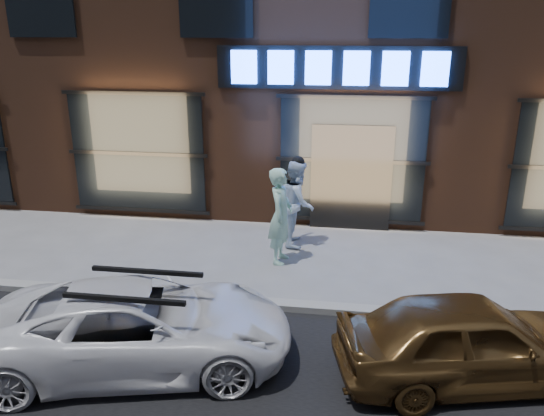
{
  "coord_description": "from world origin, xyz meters",
  "views": [
    {
      "loc": [
        -0.1,
        -7.7,
        4.4
      ],
      "look_at": [
        -1.46,
        1.6,
        1.2
      ],
      "focal_mm": 35.0,
      "sensor_mm": 36.0,
      "label": 1
    }
  ],
  "objects_px": {
    "man_cap": "(298,203)",
    "white_suv": "(140,326)",
    "man_bowtie": "(281,216)",
    "gold_sedan": "(472,340)"
  },
  "relations": [
    {
      "from": "white_suv",
      "to": "man_cap",
      "type": "bearing_deg",
      "value": -33.54
    },
    {
      "from": "man_bowtie",
      "to": "white_suv",
      "type": "height_order",
      "value": "man_bowtie"
    },
    {
      "from": "man_cap",
      "to": "white_suv",
      "type": "bearing_deg",
      "value": 156.35
    },
    {
      "from": "man_bowtie",
      "to": "man_cap",
      "type": "relative_size",
      "value": 1.04
    },
    {
      "from": "white_suv",
      "to": "gold_sedan",
      "type": "distance_m",
      "value": 4.38
    },
    {
      "from": "man_bowtie",
      "to": "gold_sedan",
      "type": "distance_m",
      "value": 4.47
    },
    {
      "from": "man_cap",
      "to": "white_suv",
      "type": "xyz_separation_m",
      "value": [
        -1.69,
        -4.6,
        -0.34
      ]
    },
    {
      "from": "gold_sedan",
      "to": "white_suv",
      "type": "bearing_deg",
      "value": 80.24
    },
    {
      "from": "white_suv",
      "to": "gold_sedan",
      "type": "xyz_separation_m",
      "value": [
        4.37,
        0.26,
        0.02
      ]
    },
    {
      "from": "man_cap",
      "to": "man_bowtie",
      "type": "bearing_deg",
      "value": 163.16
    }
  ]
}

